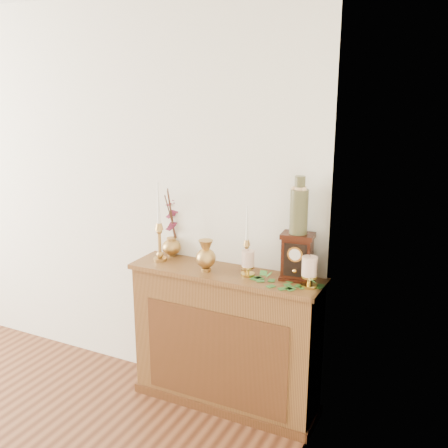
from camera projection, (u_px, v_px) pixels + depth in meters
The scene contains 10 objects.
console_shelf at pixel (225, 343), 3.37m from camera, with size 1.24×0.34×0.93m.
candlestick_left at pixel (159, 236), 3.39m from camera, with size 0.09×0.09×0.52m.
candlestick_center at pixel (247, 250), 3.21m from camera, with size 0.07×0.07×0.41m.
bud_vase at pixel (206, 256), 3.22m from camera, with size 0.12×0.12×0.20m.
ginger_jar at pixel (173, 224), 3.51m from camera, with size 0.19×0.20×0.47m.
pillar_candle_left at pixel (248, 262), 3.15m from camera, with size 0.09×0.09×0.17m.
pillar_candle_right at pixel (309, 270), 2.97m from camera, with size 0.10×0.10×0.19m.
ivy_garland at pixel (292, 284), 3.01m from camera, with size 0.46×0.19×0.08m.
mantel_clock at pixel (297, 257), 3.08m from camera, with size 0.20×0.15×0.28m.
ceramic_vase at pixel (299, 208), 3.00m from camera, with size 0.10×0.10×0.34m.
Camera 1 is at (2.74, -0.64, 2.07)m, focal length 42.00 mm.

